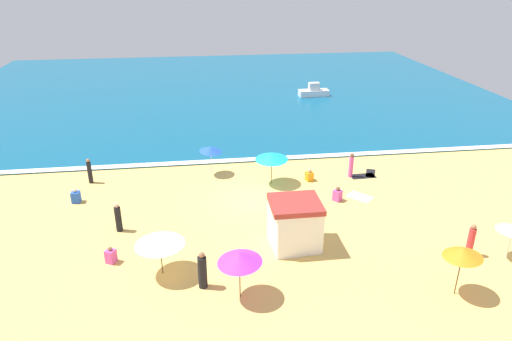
# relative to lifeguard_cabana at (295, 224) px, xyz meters

# --- Properties ---
(ground_plane) EXTENTS (60.00, 60.00, 0.00)m
(ground_plane) POSITION_rel_lifeguard_cabana_xyz_m (-1.33, 5.15, -1.27)
(ground_plane) COLOR #EDBC60
(ocean_water) EXTENTS (60.00, 44.00, 0.10)m
(ocean_water) POSITION_rel_lifeguard_cabana_xyz_m (-1.33, 33.15, -1.22)
(ocean_water) COLOR #0F567A
(ocean_water) RESTS_ON ground_plane
(wave_breaker_foam) EXTENTS (57.00, 0.70, 0.01)m
(wave_breaker_foam) POSITION_rel_lifeguard_cabana_xyz_m (-1.33, 11.45, -1.17)
(wave_breaker_foam) COLOR white
(wave_breaker_foam) RESTS_ON ocean_water
(lifeguard_cabana) EXTENTS (2.49, 2.35, 2.51)m
(lifeguard_cabana) POSITION_rel_lifeguard_cabana_xyz_m (0.00, 0.00, 0.00)
(lifeguard_cabana) COLOR white
(lifeguard_cabana) RESTS_ON ground_plane
(beach_umbrella_0) EXTENTS (2.17, 2.16, 2.38)m
(beach_umbrella_0) POSITION_rel_lifeguard_cabana_xyz_m (6.12, -4.67, 0.83)
(beach_umbrella_0) COLOR #4C3823
(beach_umbrella_0) RESTS_ON ground_plane
(beach_umbrella_1) EXTENTS (2.14, 2.13, 2.07)m
(beach_umbrella_1) POSITION_rel_lifeguard_cabana_xyz_m (-3.73, 9.41, 0.55)
(beach_umbrella_1) COLOR silver
(beach_umbrella_1) RESTS_ON ground_plane
(beach_umbrella_3) EXTENTS (2.95, 2.96, 2.01)m
(beach_umbrella_3) POSITION_rel_lifeguard_cabana_xyz_m (-6.52, -1.48, 0.51)
(beach_umbrella_3) COLOR #4C3823
(beach_umbrella_3) RESTS_ON ground_plane
(beach_umbrella_4) EXTENTS (2.87, 2.88, 2.20)m
(beach_umbrella_4) POSITION_rel_lifeguard_cabana_xyz_m (0.07, 7.41, 0.65)
(beach_umbrella_4) COLOR #4C3823
(beach_umbrella_4) RESTS_ON ground_plane
(beach_umbrella_5) EXTENTS (2.43, 2.42, 2.29)m
(beach_umbrella_5) POSITION_rel_lifeguard_cabana_xyz_m (-3.13, -3.61, 0.73)
(beach_umbrella_5) COLOR #4C3823
(beach_umbrella_5) RESTS_ON ground_plane
(beachgoer_0) EXTENTS (0.54, 0.54, 0.85)m
(beachgoer_0) POSITION_rel_lifeguard_cabana_xyz_m (2.65, 7.51, -0.92)
(beachgoer_0) COLOR orange
(beachgoer_0) RESTS_ON ground_plane
(beachgoer_1) EXTENTS (0.42, 0.42, 1.70)m
(beachgoer_1) POSITION_rel_lifeguard_cabana_xyz_m (5.55, 7.75, -0.44)
(beachgoer_1) COLOR #D84CA5
(beachgoer_1) RESTS_ON ground_plane
(beachgoer_2) EXTENTS (0.44, 0.44, 1.73)m
(beachgoer_2) POSITION_rel_lifeguard_cabana_xyz_m (8.31, -2.03, -0.45)
(beachgoer_2) COLOR red
(beachgoer_2) RESTS_ON ground_plane
(beachgoer_3) EXTENTS (0.35, 0.35, 1.65)m
(beachgoer_3) POSITION_rel_lifeguard_cabana_xyz_m (-8.99, 2.67, -0.50)
(beachgoer_3) COLOR black
(beachgoer_3) RESTS_ON ground_plane
(beachgoer_4) EXTENTS (0.41, 0.41, 1.69)m
(beachgoer_4) POSITION_rel_lifeguard_cabana_xyz_m (-11.65, 9.13, -0.46)
(beachgoer_4) COLOR black
(beachgoer_4) RESTS_ON ground_plane
(beachgoer_5) EXTENTS (0.50, 0.50, 0.90)m
(beachgoer_5) POSITION_rel_lifeguard_cabana_xyz_m (-12.01, 6.41, -0.90)
(beachgoer_5) COLOR blue
(beachgoer_5) RESTS_ON ground_plane
(beachgoer_6) EXTENTS (0.58, 0.58, 0.87)m
(beachgoer_6) POSITION_rel_lifeguard_cabana_xyz_m (-9.00, -0.25, -0.91)
(beachgoer_6) COLOR #D84CA5
(beachgoer_6) RESTS_ON ground_plane
(beachgoer_7) EXTENTS (0.56, 0.56, 1.81)m
(beachgoer_7) POSITION_rel_lifeguard_cabana_xyz_m (-4.69, -2.72, -0.43)
(beachgoer_7) COLOR black
(beachgoer_7) RESTS_ON ground_plane
(beachgoer_9) EXTENTS (0.63, 0.63, 0.92)m
(beachgoer_9) POSITION_rel_lifeguard_cabana_xyz_m (3.64, 4.49, -0.88)
(beachgoer_9) COLOR #D84CA5
(beachgoer_9) RESTS_ON ground_plane
(beach_towel_0) EXTENTS (1.73, 0.91, 0.01)m
(beach_towel_0) POSITION_rel_lifeguard_cabana_xyz_m (6.43, 7.69, -1.27)
(beach_towel_0) COLOR black
(beach_towel_0) RESTS_ON ground_plane
(beach_towel_1) EXTENTS (1.13, 1.57, 0.01)m
(beach_towel_1) POSITION_rel_lifeguard_cabana_xyz_m (7.12, 8.08, -1.27)
(beach_towel_1) COLOR black
(beach_towel_1) RESTS_ON ground_plane
(beach_towel_2) EXTENTS (1.69, 1.72, 0.01)m
(beach_towel_2) POSITION_rel_lifeguard_cabana_xyz_m (5.17, 4.75, -1.27)
(beach_towel_2) COLOR white
(beach_towel_2) RESTS_ON ground_plane
(small_boat_0) EXTENTS (3.27, 1.39, 1.46)m
(small_boat_0) POSITION_rel_lifeguard_cabana_xyz_m (8.32, 28.60, -0.69)
(small_boat_0) COLOR white
(small_boat_0) RESTS_ON ocean_water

